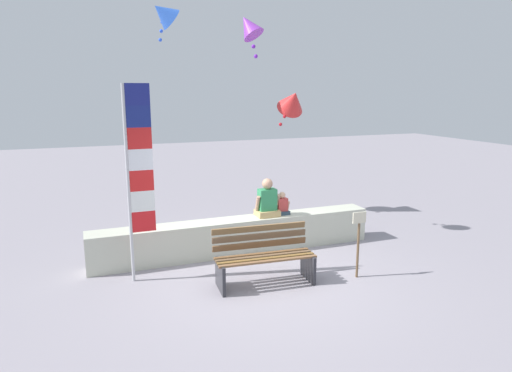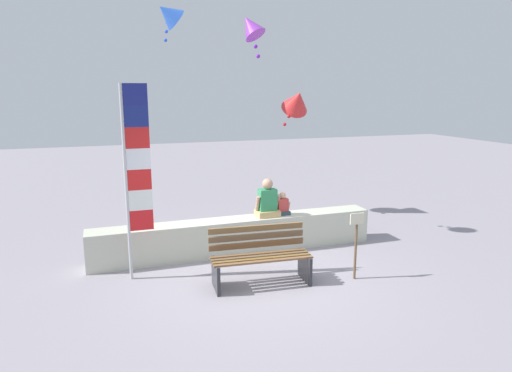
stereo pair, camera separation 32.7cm
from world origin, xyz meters
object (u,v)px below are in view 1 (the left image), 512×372
flag_banner (136,169)px  kite_purple (249,26)px  sign_post (358,238)px  person_adult (267,201)px  kite_blue (163,13)px  park_bench (264,258)px  kite_red (293,101)px  person_child (282,206)px

flag_banner → kite_purple: kite_purple is taller
kite_purple → sign_post: (0.90, -2.65, -3.54)m
person_adult → kite_blue: size_ratio=0.77×
park_bench → sign_post: (1.50, -0.35, 0.25)m
person_adult → sign_post: (0.85, -1.80, -0.28)m
park_bench → kite_purple: 4.47m
park_bench → flag_banner: (-1.79, 0.81, 1.39)m
flag_banner → kite_purple: 3.70m
kite_red → person_adult: bearing=-125.9°
kite_red → sign_post: (-0.63, -3.83, -2.10)m
kite_blue → kite_purple: 2.41m
person_adult → park_bench: bearing=-114.3°
person_child → kite_red: 3.04m
flag_banner → park_bench: bearing=-24.3°
person_child → sign_post: size_ratio=0.40×
flag_banner → sign_post: bearing=-19.5°
kite_purple → sign_post: bearing=-71.3°
flag_banner → person_adult: bearing=14.5°
person_adult → person_child: size_ratio=1.64×
kite_red → kite_purple: bearing=-142.2°
flag_banner → sign_post: 3.68m
park_bench → flag_banner: bearing=155.7°
person_adult → flag_banner: (-2.45, -0.63, 0.87)m
kite_red → sign_post: size_ratio=0.89×
person_child → person_adult: bearing=-179.9°
park_bench → kite_red: (2.13, 3.48, 2.35)m
kite_blue → sign_post: kite_blue is taller
park_bench → kite_blue: 6.07m
person_child → flag_banner: 3.00m
person_child → kite_purple: (-0.36, 0.85, 3.37)m
park_bench → sign_post: bearing=-13.2°
kite_blue → kite_red: 3.47m
park_bench → flag_banner: size_ratio=0.52×
kite_blue → park_bench: bearing=-81.2°
person_adult → sign_post: bearing=-64.8°
kite_red → sign_post: kite_red is taller
park_bench → sign_post: 1.56m
kite_blue → kite_red: kite_blue is taller
kite_red → person_child: bearing=-119.8°
kite_blue → sign_post: 6.50m
park_bench → person_adult: 1.67m
flag_banner → kite_blue: bearing=72.0°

